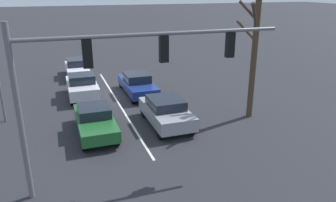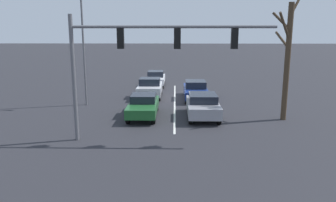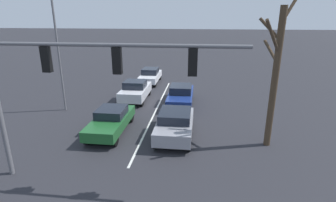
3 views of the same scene
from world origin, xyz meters
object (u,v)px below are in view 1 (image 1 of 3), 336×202
Objects in this scene: car_silver_midlane_second at (82,86)px; traffic_signal_gantry at (114,67)px; bare_tree_near at (254,49)px; car_navy_leftlane_second at (137,84)px; car_darkgreen_midlane_front at (95,120)px; car_white_midlane_third at (77,68)px; car_gray_leftlane_front at (166,111)px.

traffic_signal_gantry reaches higher than car_silver_midlane_second.
bare_tree_near is (-8.76, 6.72, 3.15)m from car_silver_midlane_second.
car_navy_leftlane_second is 0.63× the size of bare_tree_near.
car_darkgreen_midlane_front is 1.04× the size of car_white_midlane_third.
car_darkgreen_midlane_front is 3.78m from car_gray_leftlane_front.
car_gray_leftlane_front is at bearing 91.09° from car_navy_leftlane_second.
bare_tree_near reaches higher than car_silver_midlane_second.
traffic_signal_gantry reaches higher than car_gray_leftlane_front.
car_silver_midlane_second is at bearing -37.51° from bare_tree_near.
car_navy_leftlane_second is 11.51m from traffic_signal_gantry.
traffic_signal_gantry reaches higher than car_white_midlane_third.
car_navy_leftlane_second is (-3.67, -5.64, 0.00)m from car_darkgreen_midlane_front.
car_darkgreen_midlane_front is 6.73m from car_navy_leftlane_second.
bare_tree_near is at bearing 142.49° from car_silver_midlane_second.
car_gray_leftlane_front is 12.66m from car_white_midlane_third.
traffic_signal_gantry is at bearing 91.91° from car_silver_midlane_second.
traffic_signal_gantry is 1.29× the size of bare_tree_near.
car_white_midlane_third is at bearing -89.21° from traffic_signal_gantry.
car_darkgreen_midlane_front is 1.09× the size of car_silver_midlane_second.
traffic_signal_gantry is at bearing 90.79° from car_white_midlane_third.
bare_tree_near is at bearing -153.59° from traffic_signal_gantry.
car_navy_leftlane_second is 7.25m from car_white_midlane_third.
car_white_midlane_third is (3.69, -12.11, -0.02)m from car_gray_leftlane_front.
car_darkgreen_midlane_front is 0.60× the size of bare_tree_near.
car_gray_leftlane_front is at bearing 177.60° from car_darkgreen_midlane_front.
car_silver_midlane_second reaches higher than car_darkgreen_midlane_front.
car_silver_midlane_second is 0.55× the size of bare_tree_near.
car_navy_leftlane_second is (-3.71, 0.54, -0.07)m from car_silver_midlane_second.
car_silver_midlane_second is 0.86× the size of car_navy_leftlane_second.
car_gray_leftlane_front is 5.88m from bare_tree_near.
car_silver_midlane_second is 0.42× the size of traffic_signal_gantry.
bare_tree_near is (-5.05, 6.19, 3.22)m from car_navy_leftlane_second.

